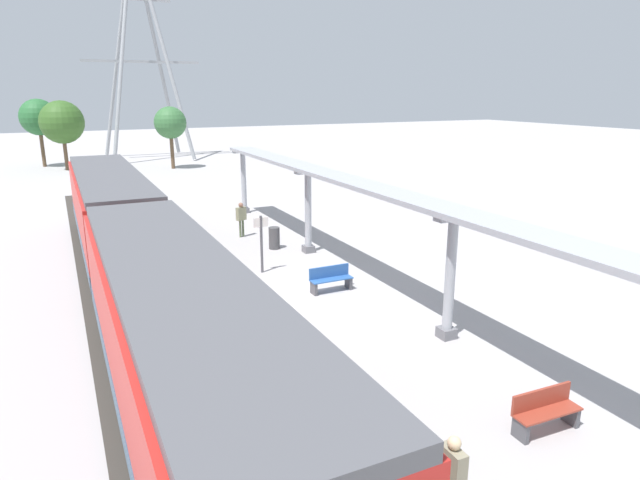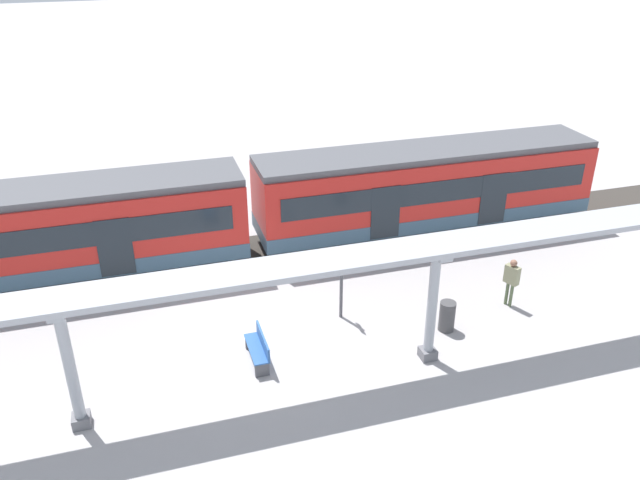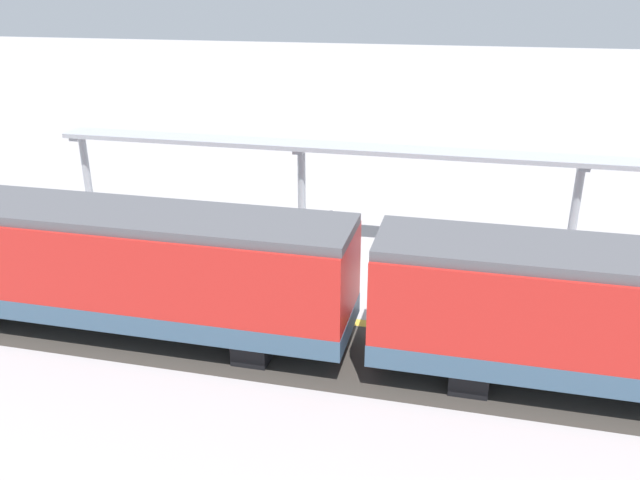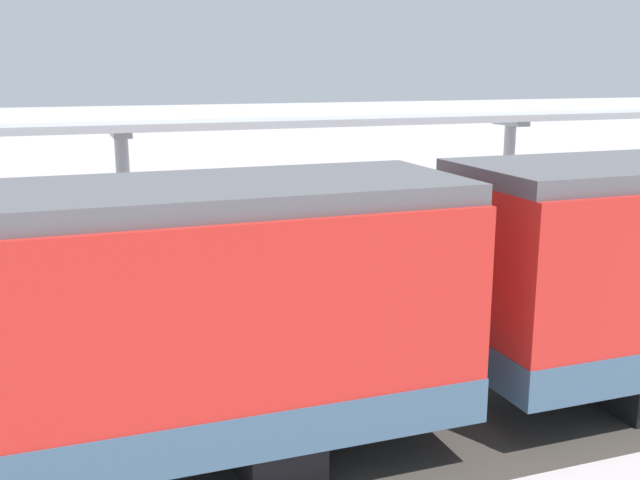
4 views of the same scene
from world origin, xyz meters
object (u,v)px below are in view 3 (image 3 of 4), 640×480
canopy_pillar_third (302,194)px  bench_mid_platform (424,253)px  passenger_by_the_benches (189,222)px  canopy_pillar_fourth (87,179)px  canopy_pillar_second (574,214)px  train_far_carriage (110,267)px  platform_info_sign (331,236)px  trash_bin (263,236)px

canopy_pillar_third → bench_mid_platform: bearing=-105.2°
bench_mid_platform → passenger_by_the_benches: (-0.53, 8.26, 0.59)m
bench_mid_platform → canopy_pillar_fourth: bearing=84.6°
canopy_pillar_second → canopy_pillar_fourth: same height
canopy_pillar_second → canopy_pillar_third: 9.32m
bench_mid_platform → passenger_by_the_benches: bearing=93.7°
train_far_carriage → platform_info_sign: size_ratio=5.96×
canopy_pillar_second → train_far_carriage: bearing=120.6°
canopy_pillar_fourth → platform_info_sign: 10.75m
platform_info_sign → passenger_by_the_benches: platform_info_sign is taller
bench_mid_platform → trash_bin: (0.13, 5.73, 0.04)m
train_far_carriage → platform_info_sign: bearing=-46.4°
canopy_pillar_second → canopy_pillar_third: (0.00, 9.32, 0.00)m
platform_info_sign → passenger_by_the_benches: size_ratio=1.33×
canopy_pillar_third → bench_mid_platform: 4.94m
train_far_carriage → canopy_pillar_second: (7.47, -12.63, -0.06)m
trash_bin → canopy_pillar_third: bearing=-45.6°
train_far_carriage → trash_bin: train_far_carriage is taller
train_far_carriage → canopy_pillar_second: canopy_pillar_second is taller
canopy_pillar_fourth → trash_bin: bearing=-98.4°
canopy_pillar_third → passenger_by_the_benches: canopy_pillar_third is taller
canopy_pillar_second → platform_info_sign: bearing=109.5°
canopy_pillar_fourth → trash_bin: 7.76m
canopy_pillar_second → platform_info_sign: (-2.70, 7.63, -0.45)m
canopy_pillar_third → bench_mid_platform: canopy_pillar_third is taller
platform_info_sign → bench_mid_platform: bearing=-63.4°
canopy_pillar_fourth → platform_info_sign: size_ratio=1.59×
bench_mid_platform → platform_info_sign: 3.36m
platform_info_sign → passenger_by_the_benches: (0.91, 5.36, -0.30)m
canopy_pillar_second → platform_info_sign: 8.10m
trash_bin → canopy_pillar_fourth: bearing=81.6°
canopy_pillar_third → trash_bin: 2.05m
canopy_pillar_third → passenger_by_the_benches: bearing=115.9°
train_far_carriage → platform_info_sign: (4.77, -5.00, -0.50)m
train_far_carriage → passenger_by_the_benches: (5.68, 0.36, -0.80)m
canopy_pillar_fourth → bench_mid_platform: 13.42m
canopy_pillar_third → canopy_pillar_second: bearing=-90.0°
canopy_pillar_second → bench_mid_platform: (-1.25, 4.73, -1.33)m
canopy_pillar_third → passenger_by_the_benches: (-1.78, 3.67, -0.74)m
bench_mid_platform → trash_bin: bearing=88.7°
train_far_carriage → canopy_pillar_second: bearing=-59.4°
canopy_pillar_third → platform_info_sign: bearing=-147.9°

